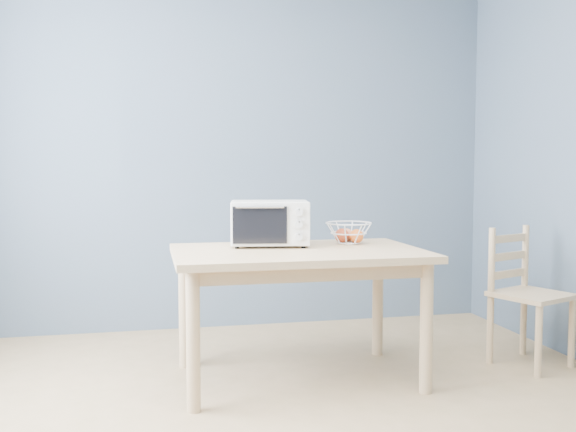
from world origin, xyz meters
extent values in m
cube|color=#4D5C6A|center=(0.00, 2.25, 1.30)|extent=(4.00, 0.01, 2.60)
cube|color=tan|center=(0.19, 0.93, 0.73)|extent=(1.40, 0.90, 0.04)
cylinder|color=tan|center=(-0.43, 0.56, 0.35)|extent=(0.07, 0.07, 0.71)
cylinder|color=tan|center=(0.81, 0.56, 0.35)|extent=(0.07, 0.07, 0.71)
cylinder|color=tan|center=(-0.43, 1.30, 0.35)|extent=(0.07, 0.07, 0.71)
cylinder|color=tan|center=(0.81, 1.30, 0.35)|extent=(0.07, 0.07, 0.71)
cube|color=silver|center=(0.07, 1.13, 0.89)|extent=(0.50, 0.37, 0.25)
cube|color=black|center=(0.01, 1.14, 0.89)|extent=(0.33, 0.30, 0.20)
cube|color=black|center=(-0.01, 0.98, 0.89)|extent=(0.31, 0.06, 0.21)
cylinder|color=silver|center=(-0.02, 0.96, 0.99)|extent=(0.27, 0.06, 0.01)
cube|color=silver|center=(0.21, 0.95, 0.89)|extent=(0.12, 0.03, 0.23)
cylinder|color=black|center=(-0.14, 1.04, 0.76)|extent=(0.02, 0.02, 0.02)
cylinder|color=black|center=(0.24, 0.98, 0.76)|extent=(0.02, 0.02, 0.02)
cylinder|color=black|center=(-0.10, 1.27, 0.76)|extent=(0.02, 0.02, 0.02)
cylinder|color=black|center=(0.28, 1.21, 0.76)|extent=(0.02, 0.02, 0.02)
cylinder|color=silver|center=(0.20, 0.94, 0.96)|extent=(0.05, 0.02, 0.04)
cylinder|color=silver|center=(0.20, 0.94, 0.89)|extent=(0.05, 0.02, 0.04)
cylinder|color=silver|center=(0.20, 0.94, 0.82)|extent=(0.05, 0.02, 0.04)
torus|color=white|center=(0.56, 1.12, 0.88)|extent=(0.35, 0.35, 0.01)
torus|color=white|center=(0.56, 1.12, 0.82)|extent=(0.28, 0.28, 0.01)
torus|color=white|center=(0.56, 1.12, 0.76)|extent=(0.16, 0.16, 0.01)
sphere|color=red|center=(0.52, 1.13, 0.80)|extent=(0.09, 0.09, 0.09)
sphere|color=orange|center=(0.60, 1.10, 0.80)|extent=(0.09, 0.09, 0.09)
sphere|color=#DE7E56|center=(0.56, 1.18, 0.80)|extent=(0.08, 0.08, 0.08)
cube|color=tan|center=(1.65, 0.87, 0.44)|extent=(0.51, 0.51, 0.03)
cylinder|color=tan|center=(1.56, 0.65, 0.21)|extent=(0.04, 0.04, 0.42)
cylinder|color=tan|center=(1.87, 0.78, 0.21)|extent=(0.04, 0.04, 0.42)
cylinder|color=tan|center=(1.43, 0.96, 0.21)|extent=(0.04, 0.04, 0.42)
cylinder|color=tan|center=(1.74, 1.09, 0.21)|extent=(0.04, 0.04, 0.42)
cylinder|color=tan|center=(1.43, 0.96, 0.63)|extent=(0.04, 0.04, 0.42)
cylinder|color=tan|center=(1.74, 1.09, 0.63)|extent=(0.04, 0.04, 0.42)
cube|color=tan|center=(1.59, 1.03, 0.54)|extent=(0.32, 0.14, 0.05)
cube|color=tan|center=(1.59, 1.03, 0.66)|extent=(0.32, 0.14, 0.05)
cube|color=tan|center=(1.59, 1.03, 0.77)|extent=(0.32, 0.14, 0.05)
camera|label=1|loc=(-0.64, -2.58, 1.21)|focal=40.00mm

